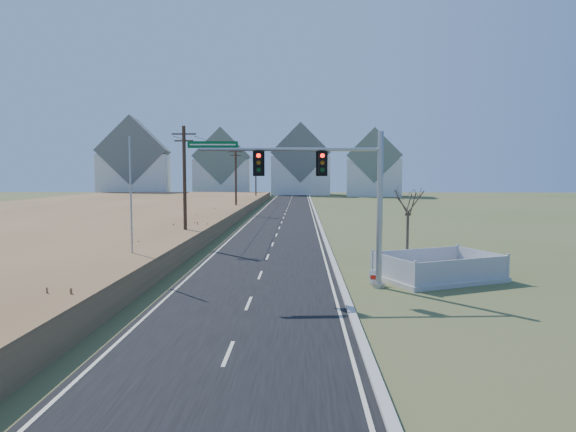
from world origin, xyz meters
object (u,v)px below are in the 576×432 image
(fence_enclosure, at_px, (438,274))
(open_sign, at_px, (375,277))
(flagpole, at_px, (131,222))
(bare_tree, at_px, (408,200))
(traffic_signal_mast, at_px, (341,193))

(fence_enclosure, height_order, open_sign, fence_enclosure)
(flagpole, bearing_deg, bare_tree, 7.62)
(fence_enclosure, bearing_deg, traffic_signal_mast, 178.05)
(fence_enclosure, bearing_deg, open_sign, 178.74)
(traffic_signal_mast, height_order, fence_enclosure, traffic_signal_mast)
(open_sign, bearing_deg, fence_enclosure, 33.11)
(flagpole, xyz_separation_m, bare_tree, (14.86, 1.99, 1.05))
(fence_enclosure, distance_m, open_sign, 3.74)
(traffic_signal_mast, bearing_deg, flagpole, 164.52)
(traffic_signal_mast, bearing_deg, fence_enclosure, 18.09)
(open_sign, xyz_separation_m, flagpole, (-12.57, 1.59, 2.58))
(flagpole, relative_size, bare_tree, 1.49)
(open_sign, bearing_deg, flagpole, -176.55)
(traffic_signal_mast, height_order, open_sign, traffic_signal_mast)
(open_sign, height_order, flagpole, flagpole)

